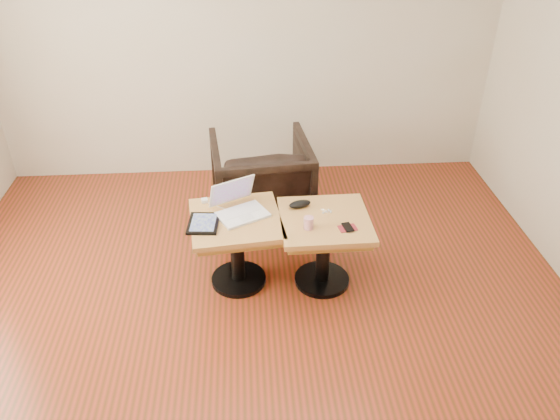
{
  "coord_description": "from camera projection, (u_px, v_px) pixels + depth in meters",
  "views": [
    {
      "loc": [
        -0.02,
        -2.55,
        2.58
      ],
      "look_at": [
        0.2,
        0.53,
        0.6
      ],
      "focal_mm": 35.0,
      "sensor_mm": 36.0,
      "label": 1
    }
  ],
  "objects": [
    {
      "name": "striped_cup",
      "position": [
        309.0,
        223.0,
        3.55
      ],
      "size": [
        0.08,
        0.08,
        0.08
      ],
      "primitive_type": "cylinder",
      "rotation": [
        0.0,
        0.0,
        0.25
      ],
      "color": "#C53358",
      "rests_on": "side_table_right"
    },
    {
      "name": "side_table_right",
      "position": [
        324.0,
        235.0,
        3.75
      ],
      "size": [
        0.61,
        0.61,
        0.55
      ],
      "rotation": [
        0.0,
        0.0,
        0.01
      ],
      "color": "black",
      "rests_on": "ground"
    },
    {
      "name": "laptop",
      "position": [
        239.0,
        207.0,
        3.71
      ],
      "size": [
        0.43,
        0.42,
        0.22
      ],
      "rotation": [
        0.0,
        0.0,
        0.48
      ],
      "color": "white",
      "rests_on": "side_table_left"
    },
    {
      "name": "phone_on_sleeve",
      "position": [
        348.0,
        228.0,
        3.57
      ],
      "size": [
        0.13,
        0.11,
        0.01
      ],
      "rotation": [
        0.0,
        0.0,
        0.19
      ],
      "color": "maroon",
      "rests_on": "side_table_right"
    },
    {
      "name": "earbuds_tangle",
      "position": [
        326.0,
        211.0,
        3.74
      ],
      "size": [
        0.08,
        0.05,
        0.01
      ],
      "color": "white",
      "rests_on": "side_table_right"
    },
    {
      "name": "glasses_case",
      "position": [
        300.0,
        204.0,
        3.78
      ],
      "size": [
        0.17,
        0.11,
        0.05
      ],
      "primitive_type": "ellipsoid",
      "rotation": [
        0.0,
        0.0,
        0.3
      ],
      "color": "black",
      "rests_on": "side_table_right"
    },
    {
      "name": "armchair",
      "position": [
        261.0,
        180.0,
        4.49
      ],
      "size": [
        0.85,
        0.87,
        0.72
      ],
      "primitive_type": "imported",
      "rotation": [
        0.0,
        0.0,
        3.24
      ],
      "color": "black",
      "rests_on": "ground"
    },
    {
      "name": "room_shell",
      "position": [
        249.0,
        144.0,
        2.81
      ],
      "size": [
        4.52,
        4.52,
        2.71
      ],
      "color": "#512A10",
      "rests_on": "ground"
    },
    {
      "name": "side_table_left",
      "position": [
        236.0,
        234.0,
        3.75
      ],
      "size": [
        0.67,
        0.67,
        0.55
      ],
      "rotation": [
        0.0,
        0.0,
        0.11
      ],
      "color": "black",
      "rests_on": "ground"
    },
    {
      "name": "charging_adapter",
      "position": [
        205.0,
        201.0,
        3.84
      ],
      "size": [
        0.05,
        0.05,
        0.03
      ],
      "primitive_type": "cube",
      "rotation": [
        0.0,
        0.0,
        0.23
      ],
      "color": "white",
      "rests_on": "side_table_left"
    },
    {
      "name": "tablet",
      "position": [
        203.0,
        223.0,
        3.61
      ],
      "size": [
        0.22,
        0.27,
        0.02
      ],
      "rotation": [
        0.0,
        0.0,
        -0.08
      ],
      "color": "black",
      "rests_on": "side_table_left"
    }
  ]
}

